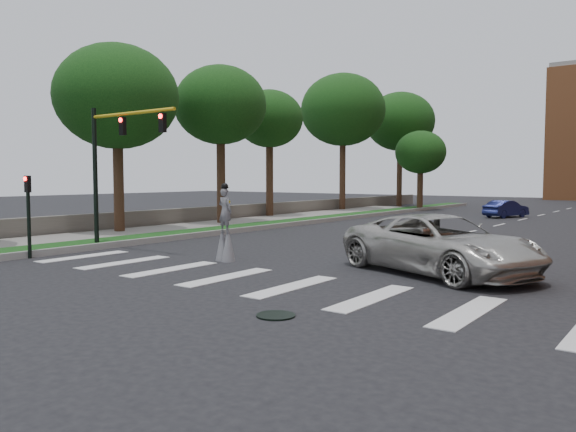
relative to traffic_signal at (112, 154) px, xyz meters
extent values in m
plane|color=black|center=(9.78, -3.00, -4.15)|extent=(160.00, 160.00, 0.00)
cube|color=#113D12|center=(-1.72, 17.00, -4.03)|extent=(2.00, 60.00, 0.25)
cube|color=gray|center=(-0.67, 17.00, -4.01)|extent=(0.20, 60.00, 0.28)
cube|color=slate|center=(-4.72, 7.00, -4.06)|extent=(4.00, 60.00, 0.18)
cube|color=#5A554D|center=(-7.22, 19.00, -3.60)|extent=(0.50, 56.00, 1.10)
cylinder|color=black|center=(12.78, -5.00, -4.13)|extent=(0.90, 0.90, 0.04)
cylinder|color=black|center=(-1.22, 0.00, -1.05)|extent=(0.20, 0.20, 6.20)
cylinder|color=gold|center=(1.38, 0.00, 1.65)|extent=(5.20, 0.14, 0.14)
cube|color=black|center=(0.78, 0.00, 1.15)|extent=(0.28, 0.18, 0.75)
cylinder|color=#FF0C0C|center=(0.78, -0.10, 1.40)|extent=(0.18, 0.06, 0.18)
cube|color=black|center=(3.28, 0.00, 1.15)|extent=(0.28, 0.18, 0.75)
cylinder|color=#FF0C0C|center=(3.28, -0.10, 1.40)|extent=(0.18, 0.06, 0.18)
cylinder|color=black|center=(-0.52, -3.50, -2.65)|extent=(0.14, 0.14, 3.00)
cube|color=black|center=(-0.52, -3.50, -1.25)|extent=(0.25, 0.16, 0.65)
cylinder|color=#FF0C0C|center=(-0.52, -3.60, -1.05)|extent=(0.16, 0.05, 0.16)
cylinder|color=#372316|center=(6.28, 0.49, -3.62)|extent=(0.07, 0.07, 1.06)
cylinder|color=#372316|center=(5.96, 0.51, -3.62)|extent=(0.07, 0.07, 1.06)
cone|color=#5D5D62|center=(6.28, 0.49, -3.49)|extent=(0.52, 0.52, 1.33)
cone|color=#5D5D62|center=(5.96, 0.51, -3.49)|extent=(0.52, 0.52, 1.33)
imported|color=#5D5D62|center=(6.12, 0.50, -2.24)|extent=(0.64, 0.45, 1.70)
sphere|color=black|center=(6.12, 0.50, -1.33)|extent=(0.26, 0.26, 0.26)
cylinder|color=black|center=(6.12, 0.50, -1.38)|extent=(0.34, 0.34, 0.02)
cube|color=gold|center=(6.13, 0.64, -1.77)|extent=(0.22, 0.05, 0.10)
imported|color=#B9B7AF|center=(13.68, 2.62, -3.18)|extent=(7.69, 5.63, 1.94)
imported|color=#161C50|center=(8.17, 30.42, -3.48)|extent=(2.70, 4.31, 1.34)
cylinder|color=#372316|center=(-5.43, 4.37, -1.22)|extent=(0.56, 0.56, 5.87)
ellipsoid|color=black|center=(-5.43, 4.37, 3.40)|extent=(6.71, 6.71, 5.70)
cylinder|color=#372316|center=(-4.89, 11.98, -0.99)|extent=(0.56, 0.56, 6.33)
ellipsoid|color=black|center=(-4.89, 11.98, 3.68)|extent=(6.00, 6.00, 5.10)
cylinder|color=#372316|center=(-6.43, 19.04, -0.99)|extent=(0.56, 0.56, 6.33)
ellipsoid|color=black|center=(-6.43, 19.04, 3.47)|extent=(5.18, 5.18, 4.40)
cylinder|color=#372316|center=(-6.39, 29.86, -0.46)|extent=(0.56, 0.56, 7.38)
ellipsoid|color=black|center=(-6.39, 29.86, 5.17)|extent=(7.78, 7.78, 6.62)
cylinder|color=#372316|center=(-5.66, 40.42, -0.54)|extent=(0.56, 0.56, 7.21)
ellipsoid|color=black|center=(-5.66, 40.42, 4.89)|extent=(7.31, 7.31, 6.21)
cylinder|color=#372316|center=(-1.15, 35.42, -1.99)|extent=(0.56, 0.56, 4.31)
ellipsoid|color=black|center=(-1.15, 35.42, 1.36)|extent=(4.78, 4.78, 4.06)
camera|label=1|loc=(20.50, -14.96, -0.98)|focal=35.00mm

